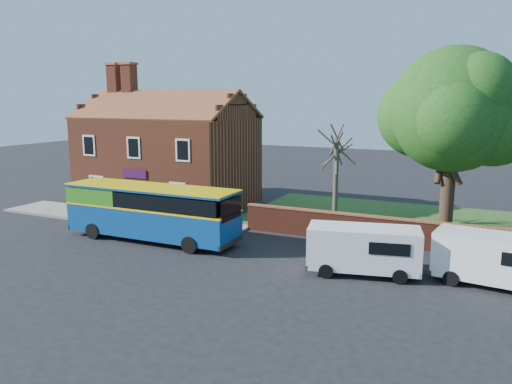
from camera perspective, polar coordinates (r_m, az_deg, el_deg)
The scene contains 11 objects.
ground at distance 26.10m, azimuth -11.67°, elevation -7.21°, with size 120.00×120.00×0.00m, color black.
pavement at distance 34.66m, azimuth -15.27°, elevation -2.84°, with size 18.00×3.50×0.12m, color gray.
kerb at distance 33.39m, azimuth -17.22°, elevation -3.43°, with size 18.00×0.15×0.14m, color slate.
grass_strip at distance 33.77m, azimuth 20.97°, elevation -3.60°, with size 26.00×12.00×0.04m, color #426B28.
shop_building at distance 38.57m, azimuth -10.01°, elevation 3.76°, with size 12.30×8.13×10.50m.
boundary_wall at distance 27.77m, azimuth 20.09°, elevation -4.82°, with size 22.00×0.38×1.60m.
bus at distance 28.77m, azimuth -12.38°, elevation -1.95°, with size 10.20×2.68×3.10m.
van_near at distance 23.26m, azimuth 12.23°, elevation -6.29°, with size 5.29×3.01×2.19m.
van_far at distance 23.59m, azimuth 25.94°, elevation -6.84°, with size 5.28×2.65×2.22m.
large_tree at distance 30.44m, azimuth 21.79°, elevation 8.32°, with size 8.86×7.01×10.81m.
bare_tree at distance 31.57m, azimuth 9.11°, elevation 1.76°, with size 2.27×2.71×6.07m.
Camera 1 is at (15.11, -19.78, 7.86)m, focal length 35.00 mm.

